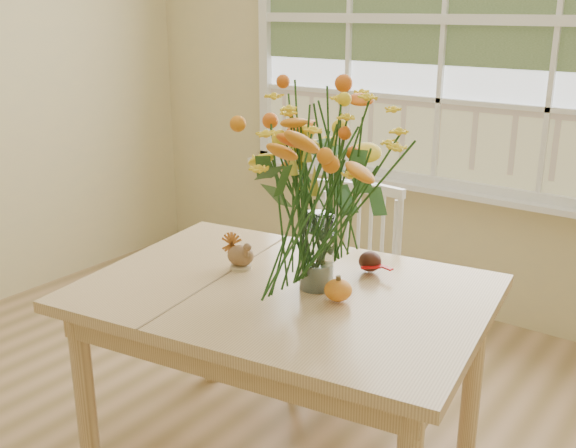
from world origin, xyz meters
The scene contains 8 objects.
wall_back centered at (0.00, 2.25, 1.35)m, with size 4.00×0.02×2.70m, color beige.
window centered at (0.00, 2.21, 1.53)m, with size 2.42×0.12×1.74m.
dining_table centered at (0.19, 0.62, 0.62)m, with size 1.45×1.14×0.71m.
windsor_chair centered at (0.05, 1.29, 0.49)m, with size 0.47×0.45×0.87m.
flower_vase centered at (0.28, 0.68, 1.09)m, with size 0.54×0.54×0.64m.
pumpkin centered at (0.40, 0.63, 0.75)m, with size 0.09×0.09×0.07m, color orange.
turkey_figurine centered at (-0.04, 0.66, 0.76)m, with size 0.12×0.10×0.12m.
dark_gourd centered at (0.36, 0.91, 0.75)m, with size 0.13×0.08×0.07m.
Camera 1 is at (1.44, -1.06, 1.62)m, focal length 42.00 mm.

